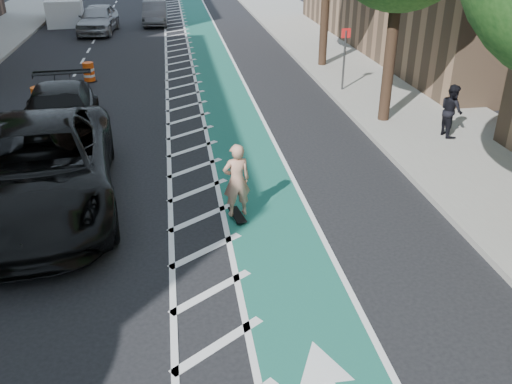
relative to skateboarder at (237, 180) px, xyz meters
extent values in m
plane|color=black|center=(-2.30, -2.66, -0.95)|extent=(120.00, 120.00, 0.00)
cube|color=#1A5C47|center=(0.70, 7.34, -0.95)|extent=(2.00, 90.00, 0.01)
cube|color=silver|center=(-0.80, 7.34, -0.95)|extent=(1.40, 90.00, 0.01)
cube|color=gray|center=(7.20, 7.34, -0.88)|extent=(5.00, 90.00, 0.15)
cube|color=gray|center=(4.75, 7.34, -0.87)|extent=(0.12, 90.00, 0.16)
cylinder|color=#382619|center=(5.60, 5.34, 1.25)|extent=(0.36, 0.36, 4.40)
cylinder|color=#382619|center=(5.60, 13.34, 1.25)|extent=(0.36, 0.36, 4.40)
cylinder|color=#4C4C4C|center=(5.30, 9.34, 0.25)|extent=(0.08, 0.08, 2.40)
cube|color=red|center=(5.30, 9.34, 1.35)|extent=(0.35, 0.02, 0.35)
cube|color=black|center=(0.00, 0.00, -0.86)|extent=(0.35, 0.81, 0.03)
cylinder|color=black|center=(-0.12, 0.24, -0.92)|extent=(0.04, 0.06, 0.06)
cylinder|color=black|center=(0.03, 0.27, -0.92)|extent=(0.04, 0.06, 0.06)
cylinder|color=black|center=(-0.03, -0.27, -0.92)|extent=(0.04, 0.06, 0.06)
cylinder|color=black|center=(0.12, -0.24, -0.92)|extent=(0.04, 0.06, 0.06)
imported|color=tan|center=(0.00, 0.00, 0.00)|extent=(0.68, 0.51, 1.70)
imported|color=black|center=(-4.42, 1.27, 0.04)|extent=(4.03, 7.49, 2.00)
imported|color=black|center=(-4.70, 5.65, -0.16)|extent=(2.72, 5.68, 1.60)
imported|color=#97989C|center=(-5.44, 23.96, -0.12)|extent=(2.36, 5.02, 1.66)
imported|color=#515055|center=(-2.10, 26.51, -0.25)|extent=(1.56, 4.32, 1.42)
imported|color=black|center=(7.01, 3.91, -0.01)|extent=(0.62, 0.79, 1.59)
cube|color=white|center=(-8.14, 29.08, 0.13)|extent=(2.83, 3.76, 2.17)
cube|color=white|center=(-7.79, 26.50, -0.14)|extent=(2.38, 2.01, 1.63)
cylinder|color=black|center=(-8.69, 25.94, -0.58)|extent=(0.37, 0.79, 0.76)
cylinder|color=black|center=(-6.76, 26.21, -0.58)|extent=(0.37, 0.79, 0.76)
cylinder|color=black|center=(-9.22, 29.81, -0.58)|extent=(0.37, 0.79, 0.76)
cylinder|color=black|center=(-7.29, 30.07, -0.58)|extent=(0.37, 0.79, 0.76)
cylinder|color=#FF5A0D|center=(-5.90, 8.69, -0.51)|extent=(0.52, 0.52, 0.89)
cylinder|color=silver|center=(-5.90, 8.69, -0.66)|extent=(0.53, 0.53, 0.12)
cylinder|color=silver|center=(-5.90, 8.69, -0.38)|extent=(0.53, 0.53, 0.12)
cylinder|color=black|center=(-5.90, 8.69, -0.93)|extent=(0.66, 0.66, 0.04)
cylinder|color=#FF4F0D|center=(-4.70, 12.63, -0.56)|extent=(0.46, 0.46, 0.80)
cylinder|color=silver|center=(-4.70, 12.63, -0.69)|extent=(0.47, 0.47, 0.11)
cylinder|color=silver|center=(-4.70, 12.63, -0.44)|extent=(0.47, 0.47, 0.11)
cylinder|color=black|center=(-4.70, 12.63, -0.94)|extent=(0.58, 0.58, 0.04)
camera|label=1|loc=(-1.22, -10.69, 5.10)|focal=38.00mm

